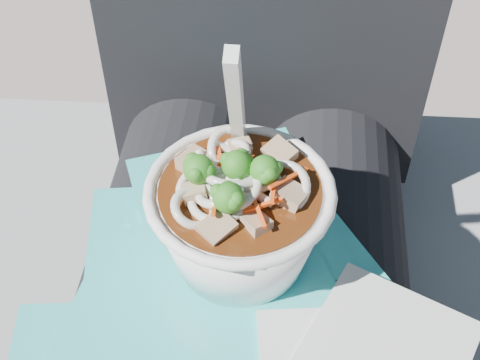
# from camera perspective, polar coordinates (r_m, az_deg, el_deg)

# --- Properties ---
(stone_ledge) EXTENTS (1.02, 0.54, 0.44)m
(stone_ledge) POSITION_cam_1_polar(r_m,az_deg,el_deg) (0.96, 0.97, -13.99)
(stone_ledge) COLOR gray
(stone_ledge) RESTS_ON ground
(lap) EXTENTS (0.31, 0.48, 0.15)m
(lap) POSITION_cam_1_polar(r_m,az_deg,el_deg) (0.63, 0.05, -12.59)
(lap) COLOR black
(lap) RESTS_ON stone_ledge
(person_body) EXTENTS (0.34, 0.94, 0.99)m
(person_body) POSITION_cam_1_polar(r_m,az_deg,el_deg) (0.66, 0.87, -4.47)
(person_body) COLOR black
(person_body) RESTS_ON ground
(plastic_bag) EXTENTS (0.34, 0.35, 0.02)m
(plastic_bag) POSITION_cam_1_polar(r_m,az_deg,el_deg) (0.55, -2.36, -8.78)
(plastic_bag) COLOR #2AB1B2
(plastic_bag) RESTS_ON lap
(udon_bowl) EXTENTS (0.17, 0.17, 0.20)m
(udon_bowl) POSITION_cam_1_polar(r_m,az_deg,el_deg) (0.52, -0.09, -2.80)
(udon_bowl) COLOR white
(udon_bowl) RESTS_ON plastic_bag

